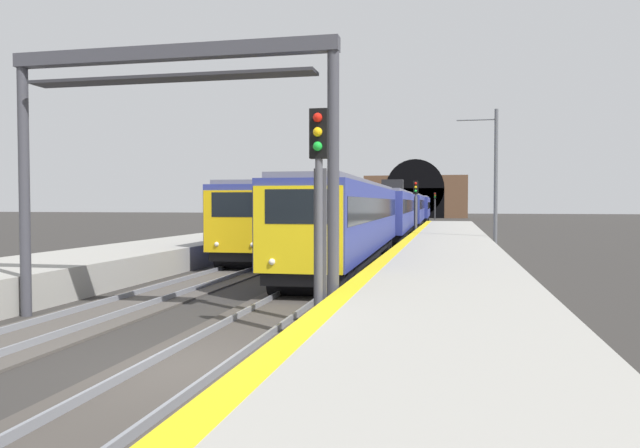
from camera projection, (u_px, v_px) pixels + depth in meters
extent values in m
plane|color=#302D2B|center=(189.00, 370.00, 10.98)|extent=(320.00, 320.00, 0.00)
cube|color=#9E9B93|center=(438.00, 354.00, 10.03)|extent=(112.00, 4.68, 1.05)
cube|color=yellow|center=(315.00, 317.00, 10.45)|extent=(112.00, 0.50, 0.01)
cube|color=#423D38|center=(189.00, 368.00, 10.98)|extent=(160.00, 2.75, 0.06)
cube|color=gray|center=(153.00, 360.00, 11.13)|extent=(160.00, 0.07, 0.15)
cube|color=gray|center=(227.00, 365.00, 10.82)|extent=(160.00, 0.07, 0.15)
cube|color=gray|center=(5.00, 351.00, 11.79)|extent=(160.00, 0.07, 0.15)
cube|color=navy|center=(349.00, 217.00, 28.03)|extent=(20.69, 3.21, 2.85)
cube|color=black|center=(349.00, 209.00, 28.01)|extent=(19.86, 3.22, 0.93)
cube|color=slate|center=(349.00, 184.00, 27.97)|extent=(20.06, 2.77, 0.20)
cube|color=black|center=(349.00, 252.00, 28.09)|extent=(20.27, 2.86, 0.48)
cylinder|color=black|center=(309.00, 283.00, 19.43)|extent=(0.92, 2.61, 0.87)
cylinder|color=black|center=(320.00, 277.00, 21.19)|extent=(0.92, 2.61, 0.87)
cylinder|color=black|center=(367.00, 247.00, 35.00)|extent=(0.92, 2.61, 0.87)
cylinder|color=black|center=(370.00, 245.00, 36.76)|extent=(0.92, 2.61, 0.87)
cube|color=yellow|center=(298.00, 230.00, 17.87)|extent=(0.17, 2.70, 2.61)
cube|color=black|center=(297.00, 207.00, 17.80)|extent=(0.08, 1.97, 1.02)
sphere|color=#F2EACC|center=(323.00, 263.00, 17.70)|extent=(0.20, 0.20, 0.20)
sphere|color=#F2EACC|center=(272.00, 262.00, 18.00)|extent=(0.20, 0.20, 0.20)
cube|color=navy|center=(392.00, 211.00, 48.86)|extent=(20.69, 3.21, 2.85)
cube|color=black|center=(393.00, 206.00, 48.85)|extent=(19.86, 3.22, 0.93)
cube|color=slate|center=(393.00, 192.00, 48.81)|extent=(20.06, 2.77, 0.20)
cube|color=black|center=(392.00, 231.00, 48.92)|extent=(20.27, 2.86, 0.48)
cylinder|color=black|center=(382.00, 242.00, 40.05)|extent=(0.92, 2.61, 0.87)
cylinder|color=black|center=(384.00, 240.00, 41.81)|extent=(0.92, 2.61, 0.87)
cylinder|color=black|center=(398.00, 231.00, 56.05)|extent=(0.92, 2.61, 0.87)
cylinder|color=black|center=(400.00, 230.00, 57.82)|extent=(0.92, 2.61, 0.87)
cube|color=navy|center=(410.00, 208.00, 69.70)|extent=(20.69, 3.21, 2.85)
cube|color=black|center=(410.00, 204.00, 69.68)|extent=(19.86, 3.22, 1.00)
cube|color=slate|center=(410.00, 195.00, 69.65)|extent=(20.06, 2.77, 0.20)
cube|color=black|center=(410.00, 222.00, 69.76)|extent=(20.27, 2.86, 0.48)
cylinder|color=black|center=(406.00, 228.00, 61.10)|extent=(0.92, 2.61, 0.87)
cylinder|color=black|center=(407.00, 227.00, 62.87)|extent=(0.92, 2.61, 0.87)
cylinder|color=black|center=(413.00, 223.00, 76.67)|extent=(0.92, 2.61, 0.87)
cylinder|color=black|center=(413.00, 223.00, 78.43)|extent=(0.92, 2.61, 0.87)
cube|color=navy|center=(419.00, 207.00, 90.54)|extent=(20.69, 3.21, 2.85)
cube|color=black|center=(419.00, 205.00, 90.53)|extent=(19.86, 3.22, 0.95)
cube|color=slate|center=(419.00, 197.00, 90.48)|extent=(20.06, 2.77, 0.20)
cube|color=black|center=(419.00, 218.00, 90.59)|extent=(20.27, 2.86, 0.48)
cylinder|color=black|center=(417.00, 222.00, 81.70)|extent=(0.92, 2.61, 0.87)
cylinder|color=black|center=(418.00, 221.00, 83.47)|extent=(0.92, 2.61, 0.87)
cylinder|color=black|center=(421.00, 219.00, 97.74)|extent=(0.92, 2.61, 0.87)
cylinder|color=black|center=(421.00, 218.00, 99.51)|extent=(0.92, 2.61, 0.87)
cube|color=black|center=(393.00, 185.00, 48.79)|extent=(1.33, 1.71, 0.90)
cube|color=navy|center=(288.00, 214.00, 35.00)|extent=(18.89, 3.31, 2.91)
cube|color=black|center=(288.00, 205.00, 34.98)|extent=(18.14, 3.32, 0.93)
cube|color=slate|center=(288.00, 187.00, 34.95)|extent=(18.32, 2.86, 0.20)
cube|color=black|center=(288.00, 242.00, 35.06)|extent=(18.51, 2.96, 0.47)
cylinder|color=black|center=(245.00, 261.00, 27.11)|extent=(0.91, 2.67, 0.85)
cylinder|color=black|center=(257.00, 257.00, 28.87)|extent=(0.91, 2.67, 0.85)
cylinder|color=black|center=(311.00, 241.00, 41.26)|extent=(0.91, 2.67, 0.85)
cylinder|color=black|center=(316.00, 239.00, 43.03)|extent=(0.91, 2.67, 0.85)
cube|color=#E5B20F|center=(235.00, 221.00, 25.73)|extent=(0.18, 2.77, 2.65)
cube|color=black|center=(234.00, 205.00, 25.65)|extent=(0.09, 2.02, 1.05)
sphere|color=#F2EACC|center=(252.00, 245.00, 25.55)|extent=(0.20, 0.20, 0.20)
sphere|color=#F2EACC|center=(217.00, 244.00, 25.85)|extent=(0.20, 0.20, 0.20)
cube|color=navy|center=(345.00, 210.00, 53.88)|extent=(18.89, 3.31, 2.91)
cube|color=black|center=(345.00, 205.00, 53.87)|extent=(18.14, 3.32, 0.82)
cube|color=slate|center=(345.00, 193.00, 53.83)|extent=(18.32, 2.86, 0.20)
cube|color=black|center=(345.00, 228.00, 53.94)|extent=(18.51, 2.96, 0.47)
cylinder|color=black|center=(329.00, 237.00, 45.98)|extent=(0.91, 2.67, 0.85)
cylinder|color=black|center=(333.00, 236.00, 47.74)|extent=(0.91, 2.67, 0.85)
cylinder|color=black|center=(355.00, 229.00, 60.16)|extent=(0.91, 2.67, 0.85)
cylinder|color=black|center=(357.00, 228.00, 61.92)|extent=(0.91, 2.67, 0.85)
cube|color=black|center=(345.00, 186.00, 53.81)|extent=(1.34, 1.76, 0.90)
cylinder|color=#4C4C54|center=(319.00, 252.00, 12.91)|extent=(0.16, 0.16, 3.96)
cube|color=black|center=(319.00, 134.00, 12.82)|extent=(0.20, 0.38, 1.05)
cube|color=#4C4C54|center=(320.00, 251.00, 13.05)|extent=(0.04, 0.28, 3.56)
sphere|color=red|center=(318.00, 117.00, 12.69)|extent=(0.20, 0.20, 0.20)
sphere|color=yellow|center=(318.00, 132.00, 12.70)|extent=(0.20, 0.20, 0.20)
sphere|color=green|center=(318.00, 146.00, 12.71)|extent=(0.20, 0.20, 0.20)
cylinder|color=#4C4C54|center=(416.00, 217.00, 48.10)|extent=(0.16, 0.16, 3.69)
cube|color=black|center=(416.00, 187.00, 48.01)|extent=(0.20, 0.38, 1.05)
cube|color=#4C4C54|center=(416.00, 217.00, 48.23)|extent=(0.04, 0.28, 3.32)
sphere|color=red|center=(416.00, 183.00, 47.88)|extent=(0.20, 0.20, 0.20)
sphere|color=yellow|center=(416.00, 187.00, 47.89)|extent=(0.20, 0.20, 0.20)
sphere|color=green|center=(416.00, 191.00, 47.90)|extent=(0.20, 0.20, 0.20)
cylinder|color=#38383D|center=(435.00, 209.00, 105.37)|extent=(0.16, 0.16, 3.73)
cube|color=black|center=(435.00, 195.00, 105.29)|extent=(0.20, 0.38, 1.05)
cube|color=#38383D|center=(435.00, 209.00, 105.51)|extent=(0.04, 0.28, 3.35)
sphere|color=red|center=(435.00, 194.00, 105.15)|extent=(0.20, 0.20, 0.20)
sphere|color=yellow|center=(435.00, 195.00, 105.16)|extent=(0.20, 0.20, 0.20)
sphere|color=green|center=(435.00, 197.00, 105.17)|extent=(0.20, 0.20, 0.20)
cylinder|color=#3F3F47|center=(24.00, 193.00, 16.08)|extent=(0.28, 0.28, 6.58)
cylinder|color=#3F3F47|center=(333.00, 192.00, 14.32)|extent=(0.28, 0.28, 6.58)
cube|color=#3F3F47|center=(169.00, 53.00, 15.08)|extent=(0.36, 8.63, 0.35)
cube|color=#2D2D33|center=(169.00, 78.00, 15.10)|extent=(0.70, 7.51, 0.08)
cube|color=brown|center=(415.00, 197.00, 119.23)|extent=(2.72, 20.10, 8.33)
cube|color=black|center=(415.00, 203.00, 117.90)|extent=(0.12, 11.26, 5.83)
cylinder|color=black|center=(415.00, 188.00, 117.79)|extent=(0.12, 11.26, 11.26)
cylinder|color=#595B60|center=(496.00, 182.00, 35.49)|extent=(0.22, 0.22, 8.48)
cylinder|color=#595B60|center=(476.00, 120.00, 35.60)|extent=(0.08, 2.27, 0.08)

